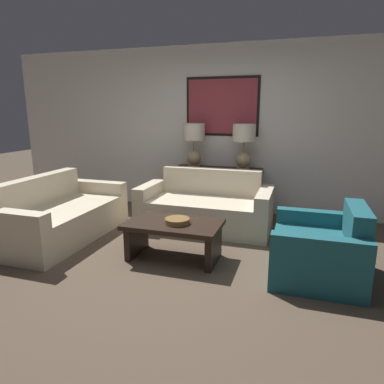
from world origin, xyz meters
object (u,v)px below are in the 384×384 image
Objects in this scene: table_lamp_left at (194,140)px; table_lamp_right at (244,141)px; couch_by_back_wall at (206,208)px; coffee_table at (174,232)px; decorative_bowl at (178,221)px; console_table at (217,191)px; couch_by_side at (60,217)px; armchair_near_back_wall at (320,251)px.

table_lamp_left and table_lamp_right have the same top height.
couch_by_back_wall is (-0.40, -0.71, -0.91)m from table_lamp_right.
coffee_table is 3.88× the size of decorative_bowl.
console_table is at bearing 180.00° from table_lamp_right.
console_table is 1.88m from coffee_table.
table_lamp_right is 2.07m from decorative_bowl.
couch_by_back_wall is 1.00× the size of couch_by_side.
decorative_bowl is 0.28× the size of armchair_near_back_wall.
couch_by_back_wall is (0.40, -0.71, -0.91)m from table_lamp_left.
armchair_near_back_wall is at bearing -36.76° from couch_by_back_wall.
decorative_bowl is at bearing -77.98° from table_lamp_left.
console_table is at bearing 44.67° from couch_by_side.
console_table is at bearing 90.00° from couch_by_back_wall.
couch_by_side is at bearing 173.69° from coffee_table.
table_lamp_right reaches higher than coffee_table.
table_lamp_left is 1.22m from couch_by_back_wall.
coffee_table is 1.55m from armchair_near_back_wall.
couch_by_back_wall is 1.86× the size of armchair_near_back_wall.
armchair_near_back_wall is at bearing 1.68° from coffee_table.
console_table is 0.76× the size of couch_by_back_wall.
armchair_near_back_wall is (1.55, 0.05, -0.04)m from coffee_table.
couch_by_side reaches higher than console_table.
armchair_near_back_wall reaches higher than decorative_bowl.
coffee_table is (0.35, -1.87, -0.88)m from table_lamp_left.
couch_by_side is 1.74m from decorative_bowl.
table_lamp_left reaches higher than decorative_bowl.
decorative_bowl is at bearing -89.79° from couch_by_back_wall.
couch_by_side is 1.86× the size of armchair_near_back_wall.
table_lamp_right is at bearing 60.65° from couch_by_back_wall.
table_lamp_left reaches higher than couch_by_back_wall.
table_lamp_right is 0.70× the size of armchair_near_back_wall.
table_lamp_right reaches higher than armchair_near_back_wall.
table_lamp_right is at bearing 38.70° from couch_by_side.
console_table is 1.31× the size of coffee_table.
decorative_bowl is (-0.40, -1.90, -0.73)m from table_lamp_right.
armchair_near_back_wall is at bearing 2.73° from decorative_bowl.
coffee_table is (-0.05, -1.87, -0.07)m from console_table.
table_lamp_right is 2.55× the size of decorative_bowl.
console_table is at bearing 90.13° from decorative_bowl.
decorative_bowl is (0.00, -1.90, 0.08)m from console_table.
decorative_bowl is (0.40, -1.90, -0.73)m from table_lamp_left.
couch_by_back_wall is 1.16m from coffee_table.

